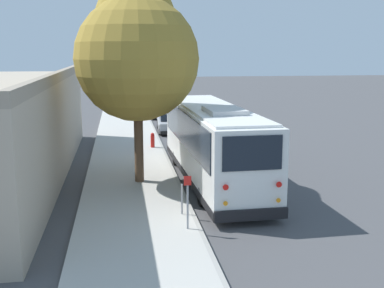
{
  "coord_description": "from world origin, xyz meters",
  "views": [
    {
      "loc": [
        -18.68,
        4.03,
        5.43
      ],
      "look_at": [
        2.13,
        0.89,
        1.3
      ],
      "focal_mm": 45.0,
      "sensor_mm": 36.0,
      "label": 1
    }
  ],
  "objects_px": {
    "parked_sedan_silver": "(171,122)",
    "parked_sedan_white": "(160,110)",
    "parked_sedan_blue": "(155,101)",
    "sign_post_far": "(182,199)",
    "shuttle_bus": "(212,140)",
    "sign_post_near": "(188,202)",
    "fire_hydrant": "(153,140)",
    "street_tree": "(137,50)"
  },
  "relations": [
    {
      "from": "parked_sedan_white",
      "to": "sign_post_far",
      "type": "distance_m",
      "value": 24.61
    },
    {
      "from": "sign_post_far",
      "to": "fire_hydrant",
      "type": "distance_m",
      "value": 11.16
    },
    {
      "from": "shuttle_bus",
      "to": "parked_sedan_white",
      "type": "xyz_separation_m",
      "value": [
        20.3,
        0.49,
        -1.18
      ]
    },
    {
      "from": "street_tree",
      "to": "parked_sedan_white",
      "type": "bearing_deg",
      "value": -7.18
    },
    {
      "from": "shuttle_bus",
      "to": "parked_sedan_silver",
      "type": "height_order",
      "value": "shuttle_bus"
    },
    {
      "from": "street_tree",
      "to": "parked_sedan_silver",
      "type": "bearing_deg",
      "value": -11.82
    },
    {
      "from": "parked_sedan_silver",
      "to": "parked_sedan_blue",
      "type": "height_order",
      "value": "parked_sedan_silver"
    },
    {
      "from": "parked_sedan_blue",
      "to": "sign_post_near",
      "type": "relative_size",
      "value": 2.87
    },
    {
      "from": "shuttle_bus",
      "to": "parked_sedan_silver",
      "type": "xyz_separation_m",
      "value": [
        12.9,
        0.35,
        -1.16
      ]
    },
    {
      "from": "sign_post_far",
      "to": "sign_post_near",
      "type": "bearing_deg",
      "value": 180.0
    },
    {
      "from": "parked_sedan_silver",
      "to": "fire_hydrant",
      "type": "height_order",
      "value": "parked_sedan_silver"
    },
    {
      "from": "street_tree",
      "to": "sign_post_far",
      "type": "xyz_separation_m",
      "value": [
        -4.4,
        -1.2,
        -4.76
      ]
    },
    {
      "from": "parked_sedan_blue",
      "to": "sign_post_near",
      "type": "distance_m",
      "value": 32.45
    },
    {
      "from": "street_tree",
      "to": "fire_hydrant",
      "type": "bearing_deg",
      "value": -8.58
    },
    {
      "from": "parked_sedan_silver",
      "to": "parked_sedan_white",
      "type": "height_order",
      "value": "parked_sedan_silver"
    },
    {
      "from": "shuttle_bus",
      "to": "sign_post_far",
      "type": "relative_size",
      "value": 10.97
    },
    {
      "from": "shuttle_bus",
      "to": "sign_post_near",
      "type": "xyz_separation_m",
      "value": [
        -5.6,
        1.83,
        -0.78
      ]
    },
    {
      "from": "parked_sedan_white",
      "to": "fire_hydrant",
      "type": "distance_m",
      "value": 13.5
    },
    {
      "from": "fire_hydrant",
      "to": "sign_post_near",
      "type": "bearing_deg",
      "value": -179.18
    },
    {
      "from": "sign_post_near",
      "to": "parked_sedan_white",
      "type": "bearing_deg",
      "value": -2.97
    },
    {
      "from": "parked_sedan_blue",
      "to": "parked_sedan_silver",
      "type": "bearing_deg",
      "value": -175.94
    },
    {
      "from": "parked_sedan_silver",
      "to": "fire_hydrant",
      "type": "relative_size",
      "value": 5.49
    },
    {
      "from": "shuttle_bus",
      "to": "parked_sedan_white",
      "type": "bearing_deg",
      "value": -0.43
    },
    {
      "from": "shuttle_bus",
      "to": "parked_sedan_white",
      "type": "height_order",
      "value": "shuttle_bus"
    },
    {
      "from": "parked_sedan_silver",
      "to": "sign_post_near",
      "type": "bearing_deg",
      "value": 177.41
    },
    {
      "from": "parked_sedan_blue",
      "to": "sign_post_far",
      "type": "distance_m",
      "value": 31.12
    },
    {
      "from": "parked_sedan_white",
      "to": "fire_hydrant",
      "type": "height_order",
      "value": "parked_sedan_white"
    },
    {
      "from": "fire_hydrant",
      "to": "parked_sedan_silver",
      "type": "bearing_deg",
      "value": -15.38
    },
    {
      "from": "street_tree",
      "to": "sign_post_near",
      "type": "height_order",
      "value": "street_tree"
    },
    {
      "from": "parked_sedan_blue",
      "to": "sign_post_near",
      "type": "bearing_deg",
      "value": -178.56
    },
    {
      "from": "street_tree",
      "to": "fire_hydrant",
      "type": "xyz_separation_m",
      "value": [
        6.76,
        -1.02,
        -4.86
      ]
    },
    {
      "from": "parked_sedan_silver",
      "to": "sign_post_far",
      "type": "height_order",
      "value": "parked_sedan_silver"
    },
    {
      "from": "street_tree",
      "to": "sign_post_far",
      "type": "height_order",
      "value": "street_tree"
    },
    {
      "from": "shuttle_bus",
      "to": "parked_sedan_blue",
      "type": "bearing_deg",
      "value": -1.04
    },
    {
      "from": "parked_sedan_silver",
      "to": "parked_sedan_blue",
      "type": "distance_m",
      "value": 13.92
    },
    {
      "from": "parked_sedan_blue",
      "to": "fire_hydrant",
      "type": "distance_m",
      "value": 20.0
    },
    {
      "from": "sign_post_far",
      "to": "fire_hydrant",
      "type": "xyz_separation_m",
      "value": [
        11.15,
        0.18,
        -0.11
      ]
    },
    {
      "from": "street_tree",
      "to": "sign_post_far",
      "type": "bearing_deg",
      "value": -164.77
    },
    {
      "from": "parked_sedan_blue",
      "to": "street_tree",
      "type": "xyz_separation_m",
      "value": [
        -26.68,
        2.67,
        4.81
      ]
    },
    {
      "from": "parked_sedan_silver",
      "to": "sign_post_far",
      "type": "distance_m",
      "value": 17.23
    },
    {
      "from": "sign_post_far",
      "to": "parked_sedan_white",
      "type": "bearing_deg",
      "value": -3.13
    },
    {
      "from": "street_tree",
      "to": "parked_sedan_blue",
      "type": "bearing_deg",
      "value": -5.71
    }
  ]
}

